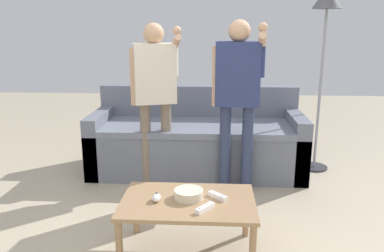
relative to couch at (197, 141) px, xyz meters
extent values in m
plane|color=tan|center=(-0.05, -1.33, -0.31)|extent=(12.00, 12.00, 0.00)
cube|color=slate|center=(0.00, -0.04, -0.08)|extent=(2.14, 0.86, 0.45)
cube|color=slate|center=(0.00, -0.11, 0.18)|extent=(1.86, 0.74, 0.06)
cube|color=slate|center=(0.00, 0.30, 0.34)|extent=(2.14, 0.18, 0.39)
cube|color=slate|center=(-1.00, -0.04, 0.00)|extent=(0.14, 0.86, 0.62)
cube|color=slate|center=(1.00, -0.04, 0.00)|extent=(0.14, 0.86, 0.62)
cube|color=#997551|center=(0.01, -1.60, 0.07)|extent=(0.86, 0.56, 0.03)
cylinder|color=#997551|center=(-0.38, -1.85, -0.13)|extent=(0.04, 0.04, 0.36)
cylinder|color=#997551|center=(0.41, -1.85, -0.13)|extent=(0.04, 0.04, 0.36)
cylinder|color=#997551|center=(-0.38, -1.35, -0.13)|extent=(0.04, 0.04, 0.36)
cylinder|color=#997551|center=(0.41, -1.35, -0.13)|extent=(0.04, 0.04, 0.36)
cylinder|color=beige|center=(0.02, -1.58, 0.11)|extent=(0.19, 0.19, 0.06)
ellipsoid|color=white|center=(-0.19, -1.63, 0.10)|extent=(0.06, 0.09, 0.05)
cylinder|color=#4C4C51|center=(-0.19, -1.62, 0.13)|extent=(0.02, 0.02, 0.01)
cylinder|color=#2D2D33|center=(1.25, 0.08, -0.30)|extent=(0.28, 0.28, 0.02)
cylinder|color=gray|center=(1.25, 0.08, 0.52)|extent=(0.03, 0.03, 1.61)
cylinder|color=#756656|center=(-0.46, -0.43, 0.09)|extent=(0.10, 0.10, 0.78)
cylinder|color=#756656|center=(-0.28, -0.37, 0.09)|extent=(0.10, 0.10, 0.78)
cube|color=beige|center=(-0.37, -0.40, 0.75)|extent=(0.41, 0.30, 0.54)
sphere|color=tan|center=(-0.37, -0.40, 1.10)|extent=(0.19, 0.19, 0.19)
cylinder|color=tan|center=(-0.55, -0.46, 0.72)|extent=(0.07, 0.07, 0.51)
cylinder|color=beige|center=(-0.19, -0.35, 0.85)|extent=(0.07, 0.07, 0.25)
cylinder|color=tan|center=(-0.18, -0.41, 1.01)|extent=(0.13, 0.26, 0.17)
sphere|color=tan|center=(-0.16, -0.46, 1.13)|extent=(0.08, 0.08, 0.08)
cylinder|color=#2D3856|center=(0.28, -0.53, 0.09)|extent=(0.10, 0.10, 0.80)
cylinder|color=#2D3856|center=(0.47, -0.55, 0.09)|extent=(0.10, 0.10, 0.80)
cube|color=navy|center=(0.37, -0.54, 0.76)|extent=(0.39, 0.23, 0.55)
sphere|color=tan|center=(0.37, -0.54, 1.12)|extent=(0.19, 0.19, 0.19)
cylinder|color=tan|center=(0.19, -0.52, 0.74)|extent=(0.07, 0.07, 0.52)
cylinder|color=navy|center=(0.56, -0.56, 0.87)|extent=(0.07, 0.07, 0.26)
cylinder|color=tan|center=(0.56, -0.61, 1.04)|extent=(0.08, 0.27, 0.17)
sphere|color=tan|center=(0.55, -0.67, 1.15)|extent=(0.08, 0.08, 0.08)
cube|color=white|center=(0.13, -1.74, 0.09)|extent=(0.12, 0.14, 0.03)
cylinder|color=silver|center=(0.14, -1.72, 0.11)|extent=(0.01, 0.01, 0.00)
cube|color=silver|center=(0.10, -1.77, 0.11)|extent=(0.02, 0.02, 0.00)
cube|color=white|center=(0.20, -1.56, 0.09)|extent=(0.13, 0.13, 0.03)
cylinder|color=silver|center=(0.18, -1.54, 0.11)|extent=(0.01, 0.01, 0.00)
cube|color=silver|center=(0.24, -1.59, 0.11)|extent=(0.02, 0.02, 0.00)
camera|label=1|loc=(0.17, -3.88, 1.16)|focal=36.15mm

